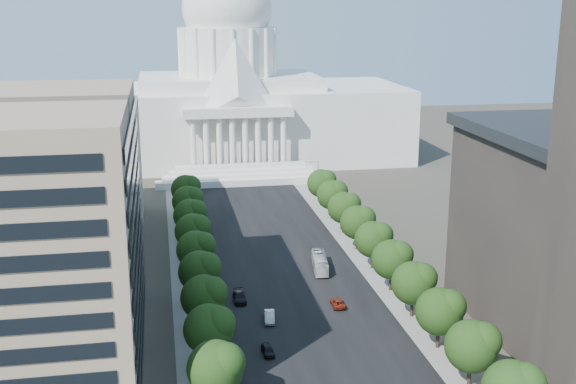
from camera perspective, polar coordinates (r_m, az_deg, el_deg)
road_asphalt at (r=163.18m, az=-1.25°, el=-4.21°), size 30.00×260.00×0.01m
sidewalk_left at (r=161.51m, az=-7.94°, el=-4.55°), size 8.00×260.00×0.02m
sidewalk_right at (r=167.00m, az=5.22°, el=-3.82°), size 8.00×260.00×0.02m
capitol at (r=250.72m, az=-4.68°, el=7.13°), size 120.00×56.00×73.00m
office_block_left_far at (r=168.64m, az=-18.16°, el=0.98°), size 38.00×52.00×30.00m
tree_l_b at (r=98.23m, az=-5.56°, el=-13.59°), size 7.79×7.60×9.97m
tree_l_c at (r=108.92m, az=-6.10°, el=-10.62°), size 7.79×7.60×9.97m
tree_l_d at (r=119.87m, az=-6.53°, el=-8.19°), size 7.79×7.60×9.97m
tree_l_e at (r=131.00m, az=-6.88°, el=-6.17°), size 7.79×7.60×9.97m
tree_l_f at (r=142.27m, az=-7.18°, el=-4.46°), size 7.79×7.60×9.97m
tree_l_g at (r=153.65m, az=-7.43°, el=-3.01°), size 7.79×7.60×9.97m
tree_l_h at (r=165.12m, az=-7.65°, el=-1.76°), size 7.79×7.60×9.97m
tree_l_i at (r=176.66m, az=-7.83°, el=-0.67°), size 7.79×7.60×9.97m
tree_l_j at (r=188.25m, az=-8.00°, el=0.29°), size 7.79×7.60×9.97m
tree_r_b at (r=106.68m, az=14.51°, el=-11.61°), size 7.79×7.60×9.97m
tree_r_c at (r=116.61m, az=12.06°, el=-9.11°), size 7.79×7.60×9.97m
tree_r_d at (r=126.89m, az=10.03°, el=-7.00°), size 7.79×7.60×9.97m
tree_r_e at (r=137.45m, az=8.33°, el=-5.20°), size 7.79×7.60×9.97m
tree_r_f at (r=148.23m, az=6.88°, el=-3.66°), size 7.79×7.60×9.97m
tree_r_g at (r=159.19m, az=5.63°, el=-2.32°), size 7.79×7.60×9.97m
tree_r_h at (r=170.28m, az=4.54°, el=-1.16°), size 7.79×7.60×9.97m
tree_r_i at (r=181.49m, az=3.59°, el=-0.14°), size 7.79×7.60×9.97m
tree_r_j at (r=192.80m, az=2.75°, el=0.76°), size 7.79×7.60×9.97m
streetlight_b at (r=116.76m, az=12.92°, el=-9.47°), size 2.61×0.44×9.00m
streetlight_c at (r=138.33m, az=8.91°, el=-5.37°), size 2.61×0.44×9.00m
streetlight_d at (r=160.89m, az=6.04°, el=-2.39°), size 2.61×0.44×9.00m
streetlight_e at (r=184.08m, az=3.90°, el=-0.14°), size 2.61×0.44×9.00m
streetlight_f at (r=207.69m, az=2.24°, el=1.60°), size 2.61×0.44×9.00m
car_dark_a at (r=114.59m, az=-1.61°, el=-12.39°), size 1.89×4.25×1.42m
car_silver at (r=125.49m, az=-1.47°, el=-9.82°), size 2.31×5.06×1.61m
car_red at (r=131.43m, az=3.94°, el=-8.75°), size 2.31×4.77×1.31m
car_dark_b at (r=133.53m, az=-3.85°, el=-8.28°), size 2.32×5.61×1.62m
city_bus at (r=148.04m, az=2.54°, el=-5.60°), size 4.00×11.28×3.07m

